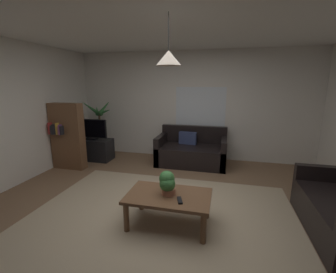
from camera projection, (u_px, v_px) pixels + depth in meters
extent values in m
cube|color=brown|center=(163.00, 214.00, 3.28)|extent=(5.60, 5.33, 0.02)
cube|color=tan|center=(159.00, 221.00, 3.09)|extent=(3.64, 2.93, 0.01)
cube|color=silver|center=(192.00, 106.00, 5.55)|extent=(5.72, 0.06, 2.54)
cube|color=white|center=(162.00, 17.00, 2.71)|extent=(5.60, 5.33, 0.02)
cube|color=white|center=(200.00, 107.00, 5.47)|extent=(1.17, 0.01, 0.90)
cube|color=black|center=(191.00, 155.00, 5.23)|extent=(1.53, 0.87, 0.42)
cube|color=black|center=(194.00, 134.00, 5.49)|extent=(1.53, 0.12, 0.40)
cube|color=black|center=(161.00, 149.00, 5.37)|extent=(0.12, 0.87, 0.64)
cube|color=black|center=(224.00, 153.00, 5.05)|extent=(0.12, 0.87, 0.64)
cube|color=navy|center=(188.00, 138.00, 5.37)|extent=(0.41, 0.16, 0.28)
cube|color=black|center=(326.00, 187.00, 3.38)|extent=(0.87, 0.12, 0.64)
cube|color=brown|center=(169.00, 196.00, 2.95)|extent=(1.06, 0.65, 0.04)
cylinder|color=brown|center=(126.00, 217.00, 2.85)|extent=(0.07, 0.07, 0.38)
cylinder|color=brown|center=(203.00, 228.00, 2.63)|extent=(0.07, 0.07, 0.38)
cylinder|color=brown|center=(141.00, 197.00, 3.35)|extent=(0.07, 0.07, 0.38)
cylinder|color=brown|center=(207.00, 205.00, 3.13)|extent=(0.07, 0.07, 0.38)
cube|color=#2D4C8C|center=(167.00, 192.00, 2.99)|extent=(0.13, 0.11, 0.02)
cube|color=black|center=(180.00, 200.00, 2.78)|extent=(0.10, 0.17, 0.02)
cylinder|color=#B77051|center=(169.00, 191.00, 2.95)|extent=(0.18, 0.18, 0.08)
sphere|color=#3D7F3D|center=(167.00, 184.00, 2.91)|extent=(0.20, 0.20, 0.20)
sphere|color=#3D7F3D|center=(167.00, 178.00, 2.92)|extent=(0.20, 0.20, 0.20)
cube|color=black|center=(93.00, 149.00, 5.56)|extent=(0.90, 0.44, 0.50)
cube|color=black|center=(91.00, 128.00, 5.43)|extent=(0.77, 0.05, 0.43)
cube|color=black|center=(91.00, 129.00, 5.41)|extent=(0.73, 0.00, 0.39)
cube|color=black|center=(92.00, 139.00, 5.48)|extent=(0.24, 0.16, 0.04)
cylinder|color=brown|center=(102.00, 149.00, 5.97)|extent=(0.32, 0.32, 0.30)
cylinder|color=brown|center=(100.00, 129.00, 5.85)|extent=(0.05, 0.05, 0.77)
cone|color=#2D6B33|center=(105.00, 112.00, 5.70)|extent=(0.37, 0.14, 0.20)
cone|color=#2D6B33|center=(105.00, 107.00, 5.92)|extent=(0.20, 0.48, 0.41)
cone|color=#2D6B33|center=(97.00, 110.00, 5.90)|extent=(0.31, 0.35, 0.28)
cone|color=#2D6B33|center=(90.00, 108.00, 5.65)|extent=(0.38, 0.36, 0.42)
cone|color=#2D6B33|center=(99.00, 112.00, 5.57)|extent=(0.23, 0.40, 0.27)
cube|color=brown|center=(68.00, 136.00, 4.90)|extent=(0.70, 0.22, 1.40)
cube|color=#B22D2D|center=(51.00, 128.00, 4.81)|extent=(0.04, 0.16, 0.24)
cube|color=black|center=(53.00, 130.00, 4.81)|extent=(0.03, 0.16, 0.18)
cube|color=black|center=(55.00, 129.00, 4.80)|extent=(0.04, 0.16, 0.21)
cube|color=black|center=(57.00, 129.00, 4.78)|extent=(0.05, 0.16, 0.21)
cube|color=gold|center=(59.00, 128.00, 4.77)|extent=(0.03, 0.16, 0.24)
cube|color=#99663F|center=(60.00, 130.00, 4.77)|extent=(0.03, 0.16, 0.16)
cube|color=#72387F|center=(61.00, 129.00, 4.76)|extent=(0.03, 0.16, 0.21)
cube|color=black|center=(63.00, 130.00, 4.75)|extent=(0.04, 0.16, 0.18)
cylinder|color=black|center=(169.00, 31.00, 2.51)|extent=(0.01, 0.01, 0.39)
cone|color=beige|center=(169.00, 58.00, 2.57)|extent=(0.28, 0.28, 0.16)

